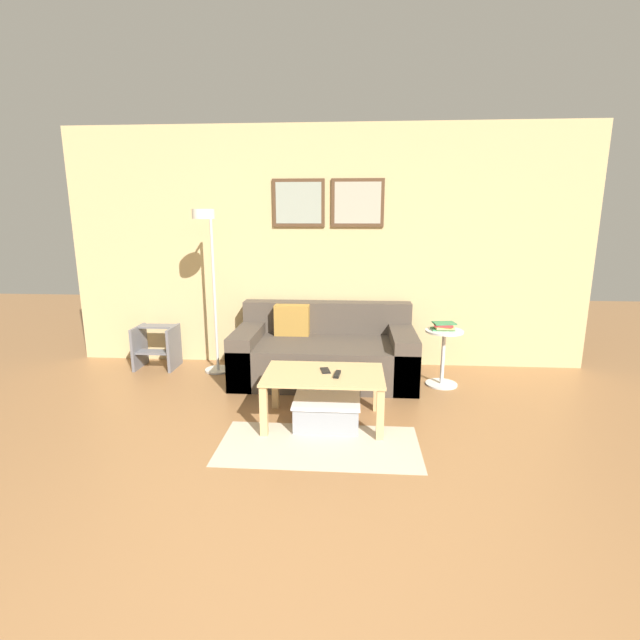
{
  "coord_description": "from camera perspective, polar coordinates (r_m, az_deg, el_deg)",
  "views": [
    {
      "loc": [
        0.3,
        -1.24,
        1.62
      ],
      "look_at": [
        0.06,
        2.18,
        0.85
      ],
      "focal_mm": 26.0,
      "sensor_mm": 36.0,
      "label": 1
    }
  ],
  "objects": [
    {
      "name": "storage_bin",
      "position": [
        3.75,
        0.86,
        -11.09
      ],
      "size": [
        0.52,
        0.46,
        0.22
      ],
      "color": "gray",
      "rests_on": "ground_plane"
    },
    {
      "name": "area_rug",
      "position": [
        3.47,
        -0.12,
        -15.15
      ],
      "size": [
        1.45,
        0.69,
        0.01
      ],
      "primitive_type": "cube",
      "color": "#C1B299",
      "rests_on": "ground_plane"
    },
    {
      "name": "cell_phone",
      "position": [
        3.72,
        0.65,
        -6.22
      ],
      "size": [
        0.09,
        0.15,
        0.01
      ],
      "primitive_type": "cube",
      "rotation": [
        0.0,
        0.0,
        0.22
      ],
      "color": "black",
      "rests_on": "coffee_table"
    },
    {
      "name": "coffee_table",
      "position": [
        3.69,
        0.46,
        -7.64
      ],
      "size": [
        0.94,
        0.6,
        0.41
      ],
      "color": "tan",
      "rests_on": "ground_plane"
    },
    {
      "name": "step_stool",
      "position": [
        5.33,
        -19.48,
        -3.0
      ],
      "size": [
        0.42,
        0.36,
        0.46
      ],
      "color": "slate",
      "rests_on": "ground_plane"
    },
    {
      "name": "side_table",
      "position": [
        4.65,
        14.92,
        -3.86
      ],
      "size": [
        0.36,
        0.36,
        0.55
      ],
      "color": "silver",
      "rests_on": "ground_plane"
    },
    {
      "name": "wall_back",
      "position": [
        5.05,
        0.66,
        8.85
      ],
      "size": [
        5.6,
        0.09,
        2.55
      ],
      "color": "tan",
      "rests_on": "ground_plane"
    },
    {
      "name": "floor_lamp",
      "position": [
        4.75,
        -13.49,
        6.41
      ],
      "size": [
        0.28,
        0.47,
        1.69
      ],
      "color": "silver",
      "rests_on": "ground_plane"
    },
    {
      "name": "remote_control",
      "position": [
        3.62,
        2.14,
        -6.68
      ],
      "size": [
        0.06,
        0.15,
        0.02
      ],
      "primitive_type": "cube",
      "rotation": [
        0.0,
        0.0,
        -0.1
      ],
      "color": "black",
      "rests_on": "coffee_table"
    },
    {
      "name": "book_stack",
      "position": [
        4.59,
        14.97,
        -0.73
      ],
      "size": [
        0.23,
        0.18,
        0.07
      ],
      "color": "#387F4C",
      "rests_on": "side_table"
    },
    {
      "name": "couch",
      "position": [
        4.73,
        0.55,
        -4.06
      ],
      "size": [
        1.79,
        0.96,
        0.73
      ],
      "color": "#4C4238",
      "rests_on": "ground_plane"
    }
  ]
}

